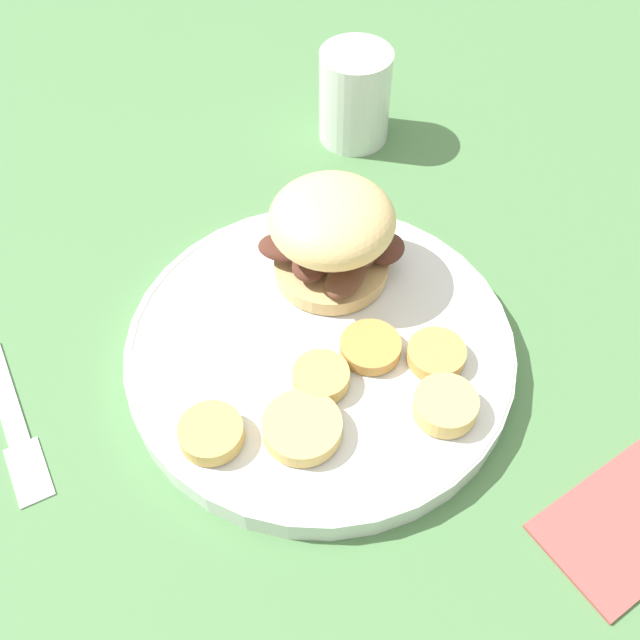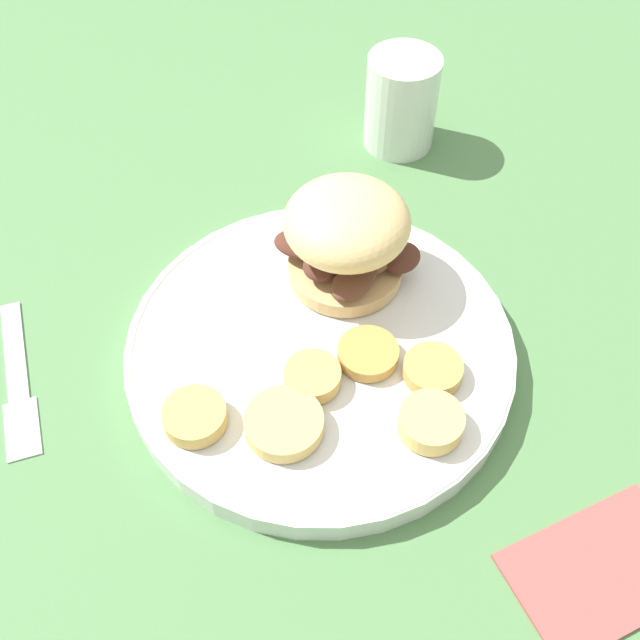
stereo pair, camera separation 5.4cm
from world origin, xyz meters
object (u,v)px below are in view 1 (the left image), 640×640
Objects in this scene: dinner_plate at (320,348)px; sandwich at (333,234)px; drinking_glass at (355,96)px; fork at (14,423)px.

sandwich is (-0.04, -0.06, 0.05)m from dinner_plate.
sandwich is 1.31× the size of drinking_glass.
drinking_glass reaches higher than dinner_plate.
sandwich reaches higher than dinner_plate.
drinking_glass is at bearing -122.20° from sandwich.
fork is at bearing -10.82° from dinner_plate.
fork is at bearing 3.31° from sandwich.
drinking_glass is at bearing -153.35° from fork.
sandwich reaches higher than fork.
fork is at bearing 26.65° from drinking_glass.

